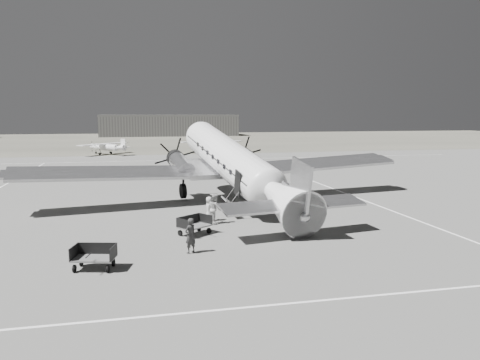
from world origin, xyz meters
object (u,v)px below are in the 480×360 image
object	(u,v)px
light_plane_left	(106,148)
ramp_agent	(215,209)
hangar_main	(169,125)
light_plane_right	(213,146)
baggage_cart_near	(195,226)
dc3_airliner	(234,166)
baggage_cart_far	(94,258)
passenger	(209,209)
ground_crew	(190,236)

from	to	relation	value
light_plane_left	ramp_agent	bearing A→B (deg)	-127.07
hangar_main	light_plane_right	bearing A→B (deg)	-87.59
baggage_cart_near	light_plane_right	bearing A→B (deg)	43.29
light_plane_right	ramp_agent	xyz separation A→B (m)	(-8.70, -53.45, -0.23)
dc3_airliner	baggage_cart_far	world-z (taller)	dc3_airliner
hangar_main	ramp_agent	bearing A→B (deg)	-92.77
dc3_airliner	passenger	size ratio (longest dim) A/B	20.02
light_plane_left	passenger	bearing A→B (deg)	-127.19
light_plane_left	ramp_agent	size ratio (longest dim) A/B	5.56
baggage_cart_far	ground_crew	xyz separation A→B (m)	(4.43, 1.53, 0.34)
light_plane_left	light_plane_right	distance (m)	18.23
hangar_main	baggage_cart_near	xyz separation A→B (m)	(-7.45, -123.55, -2.77)
baggage_cart_near	ramp_agent	xyz separation A→B (m)	(1.60, 2.52, 0.40)
ramp_agent	light_plane_right	bearing A→B (deg)	-16.27
light_plane_left	baggage_cart_near	xyz separation A→B (m)	(7.93, -55.82, -0.54)
dc3_airliner	ramp_agent	world-z (taller)	dc3_airliner
baggage_cart_near	baggage_cart_far	xyz separation A→B (m)	(-5.07, -4.97, 0.00)
ground_crew	passenger	distance (m)	6.99
dc3_airliner	light_plane_right	world-z (taller)	dc3_airliner
light_plane_left	light_plane_right	size ratio (longest dim) A/B	0.92
baggage_cart_far	ground_crew	distance (m)	4.70
baggage_cart_far	ramp_agent	xyz separation A→B (m)	(6.66, 7.49, 0.40)
light_plane_left	ramp_agent	xyz separation A→B (m)	(9.52, -53.29, -0.14)
dc3_airliner	passenger	xyz separation A→B (m)	(-2.61, -4.65, -2.22)
ground_crew	passenger	size ratio (longest dim) A/B	1.11
light_plane_left	ground_crew	size ratio (longest dim) A/B	5.91
baggage_cart_near	ground_crew	distance (m)	3.52
dc3_airliner	ground_crew	world-z (taller)	dc3_airliner
passenger	ramp_agent	bearing A→B (deg)	-137.65
baggage_cart_far	passenger	size ratio (longest dim) A/B	1.21
dc3_airliner	baggage_cart_far	distance (m)	15.92
light_plane_left	ground_crew	distance (m)	59.71
ramp_agent	light_plane_left	bearing A→B (deg)	3.11
light_plane_right	baggage_cart_near	world-z (taller)	light_plane_right
passenger	light_plane_right	bearing A→B (deg)	14.36
dc3_airliner	ramp_agent	bearing A→B (deg)	-122.82
hangar_main	baggage_cart_far	bearing A→B (deg)	-95.56
hangar_main	light_plane_left	size ratio (longest dim) A/B	4.06
ramp_agent	passenger	size ratio (longest dim) A/B	1.18
dc3_airliner	ground_crew	size ratio (longest dim) A/B	18.01
ground_crew	dc3_airliner	bearing A→B (deg)	-147.50
light_plane_left	ground_crew	bearing A→B (deg)	-130.19
passenger	baggage_cart_far	bearing A→B (deg)	166.01
hangar_main	ramp_agent	xyz separation A→B (m)	(-5.86, -121.02, -2.37)
light_plane_left	baggage_cart_near	bearing A→B (deg)	-129.12
light_plane_left	light_plane_right	world-z (taller)	light_plane_right
light_plane_left	ground_crew	world-z (taller)	light_plane_left
light_plane_left	baggage_cart_far	distance (m)	60.85
hangar_main	passenger	size ratio (longest dim) A/B	26.64
baggage_cart_far	passenger	world-z (taller)	passenger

